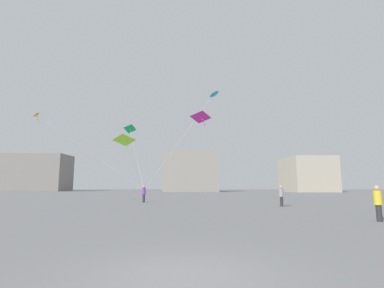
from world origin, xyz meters
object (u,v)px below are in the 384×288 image
at_px(person_in_yellow, 378,202).
at_px(person_in_purple, 144,193).
at_px(building_right_hall, 307,175).
at_px(kite_lime_delta, 124,140).
at_px(building_left_hall, 37,173).
at_px(kite_magenta_delta, 203,119).
at_px(kite_amber_delta, 41,119).
at_px(building_centre_hall, 190,172).
at_px(person_in_grey, 281,195).
at_px(kite_emerald_delta, 130,130).
at_px(kite_cyan_diamond, 213,94).

xyz_separation_m(person_in_yellow, person_in_purple, (-14.79, 16.76, 0.02)).
relative_size(person_in_purple, building_right_hall, 0.11).
relative_size(kite_lime_delta, building_left_hall, 0.25).
distance_m(kite_magenta_delta, kite_amber_delta, 17.92).
height_order(kite_magenta_delta, building_centre_hall, building_centre_hall).
bearing_deg(person_in_purple, person_in_grey, -70.65).
distance_m(kite_magenta_delta, building_centre_hall, 70.57).
height_order(kite_lime_delta, kite_emerald_delta, kite_emerald_delta).
height_order(person_in_grey, building_left_hall, building_left_hall).
distance_m(kite_amber_delta, kite_cyan_diamond, 18.42).
bearing_deg(kite_lime_delta, building_centre_hall, 85.11).
bearing_deg(kite_amber_delta, building_right_hall, 50.48).
distance_m(kite_lime_delta, kite_emerald_delta, 15.99).
height_order(person_in_yellow, kite_emerald_delta, kite_emerald_delta).
bearing_deg(person_in_yellow, kite_amber_delta, -160.41).
bearing_deg(building_right_hall, kite_cyan_diamond, -119.55).
height_order(person_in_purple, kite_magenta_delta, kite_magenta_delta).
xyz_separation_m(person_in_yellow, person_in_grey, (-1.64, 10.78, 0.01)).
distance_m(person_in_yellow, kite_lime_delta, 20.75).
relative_size(kite_lime_delta, kite_emerald_delta, 0.45).
relative_size(kite_lime_delta, building_right_hall, 0.32).
bearing_deg(kite_cyan_diamond, building_centre_hall, 93.28).
xyz_separation_m(kite_magenta_delta, kite_emerald_delta, (-10.26, 21.59, 3.51)).
relative_size(building_left_hall, building_right_hall, 1.29).
distance_m(building_left_hall, building_centre_hall, 54.81).
relative_size(kite_magenta_delta, building_centre_hall, 0.45).
relative_size(building_left_hall, building_centre_hall, 1.21).
distance_m(person_in_purple, kite_lime_delta, 6.91).
distance_m(kite_lime_delta, kite_magenta_delta, 9.73).
bearing_deg(kite_amber_delta, kite_cyan_diamond, 11.14).
xyz_separation_m(person_in_grey, kite_emerald_delta, (-17.30, 16.61, 9.16)).
bearing_deg(kite_cyan_diamond, kite_lime_delta, -152.24).
distance_m(person_in_yellow, person_in_grey, 10.91).
bearing_deg(kite_lime_delta, kite_amber_delta, 172.25).
distance_m(person_in_yellow, kite_amber_delta, 29.18).
bearing_deg(kite_emerald_delta, kite_lime_delta, -78.96).
relative_size(kite_lime_delta, kite_magenta_delta, 0.66).
bearing_deg(kite_emerald_delta, kite_cyan_diamond, -41.49).
xyz_separation_m(person_in_yellow, building_right_hall, (25.51, 74.39, 4.23)).
relative_size(person_in_purple, kite_lime_delta, 0.35).
distance_m(kite_lime_delta, kite_amber_delta, 9.22).
xyz_separation_m(person_in_grey, kite_cyan_diamond, (-5.43, 6.12, 11.18)).
xyz_separation_m(person_in_purple, building_left_hall, (-49.70, 68.99, 5.32)).
relative_size(building_centre_hall, building_right_hall, 1.07).
distance_m(person_in_yellow, building_left_hall, 107.43).
bearing_deg(building_centre_hall, kite_cyan_diamond, -86.72).
bearing_deg(kite_magenta_delta, building_left_hall, 124.92).
bearing_deg(person_in_purple, kite_lime_delta, -150.89).
distance_m(kite_cyan_diamond, building_centre_hall, 59.84).
height_order(person_in_yellow, building_centre_hall, building_centre_hall).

